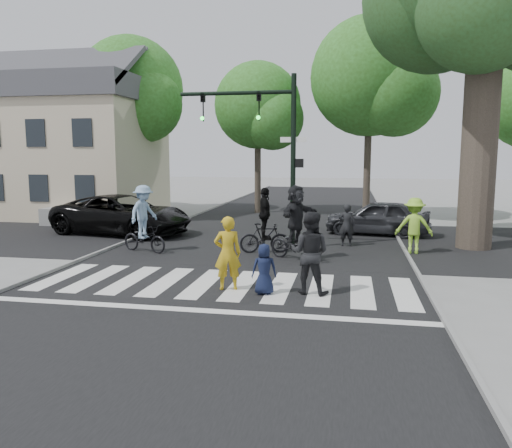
# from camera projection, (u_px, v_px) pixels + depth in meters

# --- Properties ---
(ground) EXTENTS (120.00, 120.00, 0.00)m
(ground) POSITION_uv_depth(u_px,v_px,m) (212.00, 295.00, 11.78)
(ground) COLOR gray
(ground) RESTS_ON ground
(road_stem) EXTENTS (10.00, 70.00, 0.01)m
(road_stem) POSITION_uv_depth(u_px,v_px,m) (252.00, 254.00, 16.64)
(road_stem) COLOR black
(road_stem) RESTS_ON ground
(road_cross) EXTENTS (70.00, 10.00, 0.01)m
(road_cross) POSITION_uv_depth(u_px,v_px,m) (267.00, 239.00, 19.56)
(road_cross) COLOR black
(road_cross) RESTS_ON ground
(curb_left) EXTENTS (0.10, 70.00, 0.10)m
(curb_left) POSITION_uv_depth(u_px,v_px,m) (112.00, 247.00, 17.56)
(curb_left) COLOR gray
(curb_left) RESTS_ON ground
(curb_right) EXTENTS (0.10, 70.00, 0.10)m
(curb_right) POSITION_uv_depth(u_px,v_px,m) (409.00, 258.00, 15.71)
(curb_right) COLOR gray
(curb_right) RESTS_ON ground
(crosswalk) EXTENTS (10.00, 3.85, 0.01)m
(crosswalk) POSITION_uv_depth(u_px,v_px,m) (219.00, 288.00, 12.42)
(crosswalk) COLOR silver
(crosswalk) RESTS_ON ground
(traffic_signal) EXTENTS (4.45, 0.29, 6.00)m
(traffic_signal) POSITION_uv_depth(u_px,v_px,m) (269.00, 137.00, 17.21)
(traffic_signal) COLOR black
(traffic_signal) RESTS_ON ground
(bg_tree_0) EXTENTS (5.46, 5.20, 8.97)m
(bg_tree_0) POSITION_uv_depth(u_px,v_px,m) (57.00, 105.00, 29.02)
(bg_tree_0) COLOR brown
(bg_tree_0) RESTS_ON ground
(bg_tree_1) EXTENTS (6.09, 5.80, 9.80)m
(bg_tree_1) POSITION_uv_depth(u_px,v_px,m) (134.00, 93.00, 27.52)
(bg_tree_1) COLOR brown
(bg_tree_1) RESTS_ON ground
(bg_tree_2) EXTENTS (5.04, 4.80, 8.40)m
(bg_tree_2) POSITION_uv_depth(u_px,v_px,m) (262.00, 109.00, 27.47)
(bg_tree_2) COLOR brown
(bg_tree_2) RESTS_ON ground
(bg_tree_3) EXTENTS (6.30, 6.00, 10.20)m
(bg_tree_3) POSITION_uv_depth(u_px,v_px,m) (376.00, 81.00, 24.89)
(bg_tree_3) COLOR brown
(bg_tree_3) RESTS_ON ground
(house) EXTENTS (8.40, 8.10, 8.82)m
(house) POSITION_uv_depth(u_px,v_px,m) (76.00, 145.00, 26.97)
(house) COLOR beige
(house) RESTS_ON ground
(pedestrian_woman) EXTENTS (0.76, 0.61, 1.82)m
(pedestrian_woman) POSITION_uv_depth(u_px,v_px,m) (228.00, 253.00, 12.13)
(pedestrian_woman) COLOR gold
(pedestrian_woman) RESTS_ON ground
(pedestrian_child) EXTENTS (0.67, 0.52, 1.22)m
(pedestrian_child) POSITION_uv_depth(u_px,v_px,m) (264.00, 269.00, 11.78)
(pedestrian_child) COLOR #121935
(pedestrian_child) RESTS_ON ground
(pedestrian_adult) EXTENTS (1.08, 0.92, 1.98)m
(pedestrian_adult) POSITION_uv_depth(u_px,v_px,m) (310.00, 253.00, 11.80)
(pedestrian_adult) COLOR black
(pedestrian_adult) RESTS_ON ground
(cyclist_left) EXTENTS (1.90, 1.32, 2.28)m
(cyclist_left) POSITION_uv_depth(u_px,v_px,m) (144.00, 223.00, 16.86)
(cyclist_left) COLOR black
(cyclist_left) RESTS_ON ground
(cyclist_mid) EXTENTS (1.76, 1.10, 2.21)m
(cyclist_mid) POSITION_uv_depth(u_px,v_px,m) (265.00, 226.00, 16.71)
(cyclist_mid) COLOR black
(cyclist_mid) RESTS_ON ground
(cyclist_right) EXTENTS (1.95, 1.80, 2.36)m
(cyclist_right) POSITION_uv_depth(u_px,v_px,m) (296.00, 227.00, 15.58)
(cyclist_right) COLOR black
(cyclist_right) RESTS_ON ground
(car_suv) EXTENTS (6.30, 3.80, 1.64)m
(car_suv) POSITION_uv_depth(u_px,v_px,m) (122.00, 215.00, 20.74)
(car_suv) COLOR black
(car_suv) RESTS_ON ground
(car_grey) EXTENTS (4.46, 2.38, 1.44)m
(car_grey) POSITION_uv_depth(u_px,v_px,m) (377.00, 217.00, 20.58)
(car_grey) COLOR #2A2B2F
(car_grey) RESTS_ON ground
(bystander_hivis) EXTENTS (1.27, 0.80, 1.87)m
(bystander_hivis) POSITION_uv_depth(u_px,v_px,m) (414.00, 226.00, 16.63)
(bystander_hivis) COLOR #93D135
(bystander_hivis) RESTS_ON ground
(bystander_dark) EXTENTS (0.57, 0.38, 1.54)m
(bystander_dark) POSITION_uv_depth(u_px,v_px,m) (347.00, 225.00, 17.95)
(bystander_dark) COLOR black
(bystander_dark) RESTS_ON ground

